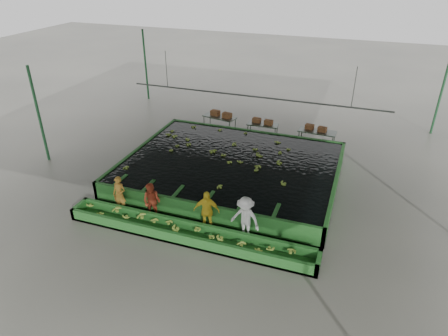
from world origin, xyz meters
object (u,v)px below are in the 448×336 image
(sorting_trough, at_px, (188,233))
(packing_table_mid, at_px, (262,130))
(worker_d, at_px, (245,218))
(worker_a, at_px, (120,194))
(packing_table_left, at_px, (220,123))
(box_stack_mid, at_px, (262,123))
(packing_table_right, at_px, (316,139))
(worker_c, at_px, (207,211))
(box_stack_left, at_px, (221,116))
(box_stack_right, at_px, (316,130))
(worker_b, at_px, (152,201))
(flotation_tank, at_px, (231,169))

(sorting_trough, bearing_deg, packing_table_mid, 88.93)
(worker_d, bearing_deg, worker_a, -169.64)
(sorting_trough, bearing_deg, packing_table_left, 103.78)
(worker_a, xyz_separation_m, packing_table_mid, (3.64, 9.50, -0.39))
(worker_a, relative_size, packing_table_left, 0.80)
(sorting_trough, xyz_separation_m, box_stack_mid, (0.15, 10.39, 0.57))
(sorting_trough, bearing_deg, box_stack_mid, 89.19)
(packing_table_right, bearing_deg, worker_c, -107.52)
(packing_table_left, xyz_separation_m, box_stack_mid, (2.69, 0.02, 0.37))
(box_stack_left, bearing_deg, packing_table_left, -152.95)
(worker_d, distance_m, box_stack_mid, 9.77)
(worker_c, xyz_separation_m, box_stack_right, (2.81, 9.32, 0.07))
(worker_c, relative_size, packing_table_left, 0.87)
(worker_b, bearing_deg, packing_table_mid, 74.73)
(packing_table_left, bearing_deg, packing_table_right, -3.09)
(worker_c, relative_size, packing_table_mid, 0.97)
(flotation_tank, bearing_deg, worker_c, -83.80)
(worker_c, distance_m, box_stack_mid, 9.59)
(box_stack_mid, bearing_deg, packing_table_right, -6.08)
(packing_table_left, bearing_deg, box_stack_right, -2.41)
(sorting_trough, height_order, packing_table_right, packing_table_right)
(box_stack_mid, bearing_deg, box_stack_left, 179.60)
(flotation_tank, relative_size, worker_d, 5.54)
(box_stack_left, bearing_deg, flotation_tank, -65.15)
(worker_d, distance_m, packing_table_mid, 9.68)
(packing_table_right, height_order, box_stack_mid, box_stack_mid)
(packing_table_mid, distance_m, packing_table_right, 3.20)
(worker_a, bearing_deg, packing_table_right, 53.19)
(box_stack_left, bearing_deg, worker_b, -86.84)
(sorting_trough, relative_size, packing_table_mid, 5.53)
(sorting_trough, relative_size, packing_table_right, 4.82)
(worker_b, height_order, worker_d, worker_d)
(worker_a, bearing_deg, packing_table_left, 84.25)
(sorting_trough, height_order, packing_table_left, packing_table_left)
(flotation_tank, height_order, box_stack_mid, box_stack_mid)
(worker_b, xyz_separation_m, packing_table_left, (-0.61, 9.56, -0.34))
(box_stack_mid, bearing_deg, packing_table_mid, -63.39)
(worker_d, bearing_deg, sorting_trough, -148.14)
(worker_a, height_order, packing_table_right, worker_a)
(sorting_trough, bearing_deg, worker_a, 166.93)
(worker_c, bearing_deg, worker_a, 166.75)
(packing_table_mid, height_order, packing_table_right, packing_table_right)
(worker_c, xyz_separation_m, worker_d, (1.56, 0.00, 0.03))
(box_stack_mid, relative_size, box_stack_right, 1.02)
(worker_a, relative_size, packing_table_right, 0.77)
(worker_a, bearing_deg, sorting_trough, -13.42)
(worker_b, xyz_separation_m, box_stack_right, (5.20, 9.32, 0.15))
(box_stack_mid, bearing_deg, box_stack_right, -4.92)
(worker_c, bearing_deg, packing_table_left, 94.21)
(packing_table_left, height_order, box_stack_right, box_stack_right)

